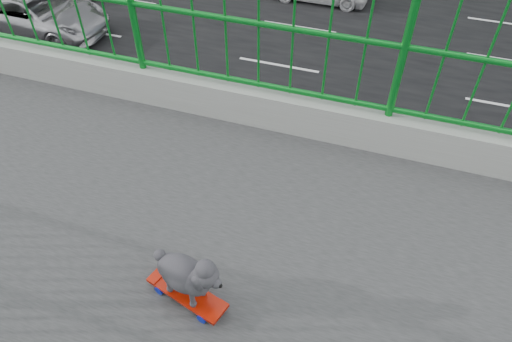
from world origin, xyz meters
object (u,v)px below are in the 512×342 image
object	(u,v)px
skateboard	(187,294)
car_5	(340,215)
car_2	(38,14)
poodle	(187,274)
car_0	(12,136)

from	to	relation	value
skateboard	car_5	size ratio (longest dim) A/B	0.10
skateboard	car_2	world-z (taller)	skateboard
poodle	car_0	size ratio (longest dim) A/B	0.10
poodle	car_2	world-z (taller)	poodle
skateboard	car_2	distance (m)	19.07
car_0	poodle	bearing A→B (deg)	54.86
car_0	car_5	bearing A→B (deg)	90.00
poodle	car_2	bearing A→B (deg)	-118.74
skateboard	poodle	size ratio (longest dim) A/B	1.14
skateboard	poodle	bearing A→B (deg)	90.00
car_0	skateboard	bearing A→B (deg)	54.81
car_0	car_2	xyz separation A→B (m)	(-6.40, -3.87, 0.05)
car_0	car_2	world-z (taller)	car_2
car_2	car_0	bearing A→B (deg)	-148.82
car_2	car_5	size ratio (longest dim) A/B	1.15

